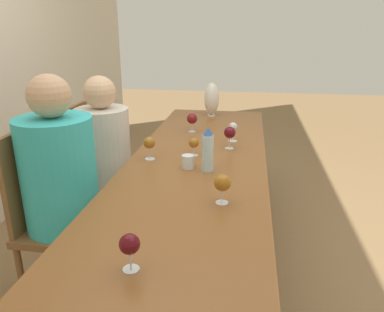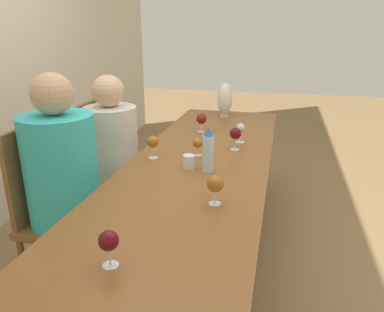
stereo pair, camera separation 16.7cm
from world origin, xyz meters
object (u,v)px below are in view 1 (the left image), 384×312
wine_glass_1 (192,119)px  chair_near (51,214)px  water_bottle (208,150)px  wine_glass_2 (194,143)px  wine_glass_4 (230,133)px  wine_glass_5 (222,183)px  wine_glass_3 (233,128)px  person_far (107,157)px  wine_glass_0 (149,143)px  person_near (63,189)px  vase (212,99)px  chair_far (96,172)px  water_tumbler (188,162)px  wine_glass_6 (130,245)px

wine_glass_1 → chair_near: chair_near is taller
water_bottle → wine_glass_2: size_ratio=2.20×
wine_glass_4 → wine_glass_5: (-0.83, -0.01, -0.01)m
wine_glass_3 → person_far: person_far is taller
wine_glass_0 → chair_near: (-0.40, 0.47, -0.31)m
water_bottle → wine_glass_4: size_ratio=1.71×
wine_glass_5 → person_near: (0.14, 0.87, -0.15)m
wine_glass_0 → wine_glass_5: bearing=-137.6°
vase → wine_glass_1: vase is taller
wine_glass_3 → person_near: person_near is taller
wine_glass_5 → chair_far: size_ratio=0.14×
water_tumbler → wine_glass_5: size_ratio=0.55×
vase → wine_glass_4: 0.96m
water_tumbler → wine_glass_2: bearing=-0.3°
wine_glass_1 → person_far: person_far is taller
wine_glass_2 → chair_far: (0.12, 0.73, -0.29)m
vase → person_far: 1.20m
water_tumbler → wine_glass_6: size_ratio=0.58×
chair_near → person_near: bearing=-90.0°
water_bottle → vase: 1.37m
person_far → wine_glass_4: bearing=-86.4°
chair_near → wine_glass_3: bearing=-48.1°
wine_glass_4 → wine_glass_6: size_ratio=1.11×
wine_glass_0 → wine_glass_5: (-0.54, -0.49, -0.00)m
wine_glass_1 → wine_glass_4: bearing=-140.4°
wine_glass_3 → person_near: 1.24m
water_tumbler → wine_glass_1: size_ratio=0.54×
wine_glass_0 → wine_glass_5: same height
wine_glass_0 → person_far: bearing=58.2°
water_bottle → wine_glass_5: size_ratio=1.82×
water_bottle → wine_glass_6: 0.97m
wine_glass_1 → wine_glass_2: wine_glass_1 is taller
wine_glass_0 → wine_glass_3: bearing=-46.8°
wine_glass_2 → wine_glass_4: (0.18, -0.22, 0.03)m
wine_glass_4 → chair_near: chair_near is taller
vase → person_near: (-1.63, 0.64, -0.20)m
wine_glass_0 → wine_glass_1: 0.69m
wine_glass_6 → person_near: bearing=41.1°
wine_glass_6 → person_far: size_ratio=0.11×
wine_glass_4 → wine_glass_5: size_ratio=1.06×
wine_glass_0 → wine_glass_6: wine_glass_0 is taller
water_bottle → wine_glass_1: bearing=14.9°
wine_glass_5 → wine_glass_6: (-0.56, 0.27, -0.00)m
wine_glass_4 → wine_glass_3: bearing=-4.4°
water_tumbler → wine_glass_4: (0.40, -0.22, 0.07)m
vase → wine_glass_5: (-1.76, -0.23, -0.06)m
wine_glass_0 → wine_glass_6: 1.12m
water_tumbler → chair_near: bearing=111.5°
water_tumbler → wine_glass_0: 0.29m
vase → wine_glass_2: size_ratio=2.57×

